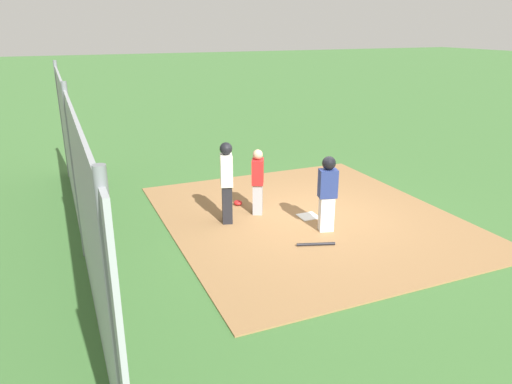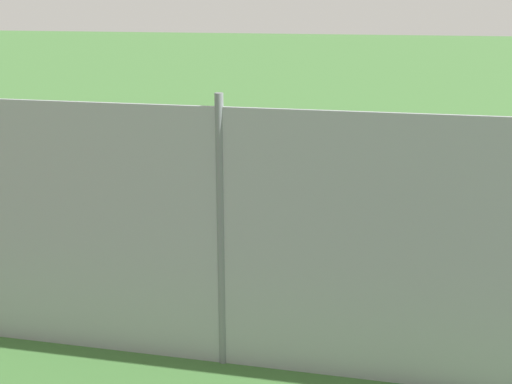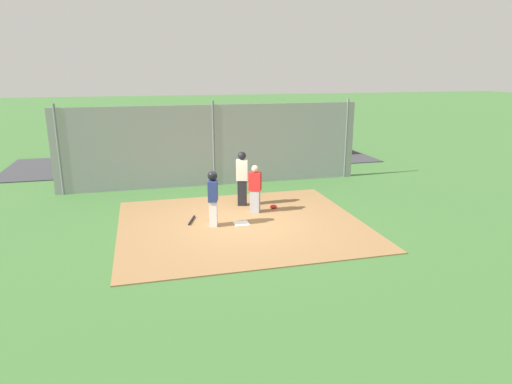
{
  "view_description": "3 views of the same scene",
  "coord_description": "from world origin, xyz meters",
  "px_view_note": "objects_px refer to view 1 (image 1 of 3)",
  "views": [
    {
      "loc": [
        9.09,
        -5.21,
        4.27
      ],
      "look_at": [
        0.41,
        -1.51,
        0.98
      ],
      "focal_mm": 33.69,
      "sensor_mm": 36.0,
      "label": 1
    },
    {
      "loc": [
        1.89,
        -11.83,
        4.36
      ],
      "look_at": [
        -0.45,
        -0.91,
        0.99
      ],
      "focal_mm": 45.46,
      "sensor_mm": 36.0,
      "label": 2
    },
    {
      "loc": [
        2.74,
        12.36,
        4.52
      ],
      "look_at": [
        -0.61,
        -0.62,
        0.81
      ],
      "focal_mm": 31.24,
      "sensor_mm": 36.0,
      "label": 3
    }
  ],
  "objects_px": {
    "runner": "(328,189)",
    "catcher_mask": "(238,203)",
    "catcher": "(258,181)",
    "umpire": "(227,181)",
    "home_plate": "(308,216)",
    "baseball_bat": "(316,244)"
  },
  "relations": [
    {
      "from": "runner",
      "to": "catcher",
      "type": "bearing_deg",
      "value": 47.81
    },
    {
      "from": "catcher",
      "to": "umpire",
      "type": "bearing_deg",
      "value": -137.78
    },
    {
      "from": "home_plate",
      "to": "runner",
      "type": "height_order",
      "value": "runner"
    },
    {
      "from": "home_plate",
      "to": "baseball_bat",
      "type": "distance_m",
      "value": 1.55
    },
    {
      "from": "home_plate",
      "to": "catcher_mask",
      "type": "xyz_separation_m",
      "value": [
        -1.37,
        -1.24,
        0.05
      ]
    },
    {
      "from": "umpire",
      "to": "catcher",
      "type": "bearing_deg",
      "value": 32.06
    },
    {
      "from": "umpire",
      "to": "baseball_bat",
      "type": "distance_m",
      "value": 2.44
    },
    {
      "from": "home_plate",
      "to": "runner",
      "type": "relative_size",
      "value": 0.26
    },
    {
      "from": "baseball_bat",
      "to": "runner",
      "type": "bearing_deg",
      "value": -116.04
    },
    {
      "from": "catcher_mask",
      "to": "umpire",
      "type": "bearing_deg",
      "value": -33.37
    },
    {
      "from": "catcher",
      "to": "catcher_mask",
      "type": "bearing_deg",
      "value": 135.85
    },
    {
      "from": "runner",
      "to": "baseball_bat",
      "type": "height_order",
      "value": "runner"
    },
    {
      "from": "home_plate",
      "to": "runner",
      "type": "distance_m",
      "value": 1.26
    },
    {
      "from": "catcher_mask",
      "to": "home_plate",
      "type": "bearing_deg",
      "value": 42.11
    },
    {
      "from": "home_plate",
      "to": "baseball_bat",
      "type": "xyz_separation_m",
      "value": [
        1.42,
        -0.62,
        0.02
      ]
    },
    {
      "from": "runner",
      "to": "catcher_mask",
      "type": "relative_size",
      "value": 6.95
    },
    {
      "from": "umpire",
      "to": "runner",
      "type": "xyz_separation_m",
      "value": [
        1.28,
        1.81,
        -0.03
      ]
    },
    {
      "from": "catcher",
      "to": "umpire",
      "type": "xyz_separation_m",
      "value": [
        0.24,
        -0.85,
        0.19
      ]
    },
    {
      "from": "umpire",
      "to": "catcher_mask",
      "type": "distance_m",
      "value": 1.45
    },
    {
      "from": "home_plate",
      "to": "runner",
      "type": "xyz_separation_m",
      "value": [
        0.83,
        -0.04,
        0.94
      ]
    },
    {
      "from": "catcher",
      "to": "baseball_bat",
      "type": "bearing_deg",
      "value": -52.89
    },
    {
      "from": "runner",
      "to": "baseball_bat",
      "type": "distance_m",
      "value": 1.24
    }
  ]
}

